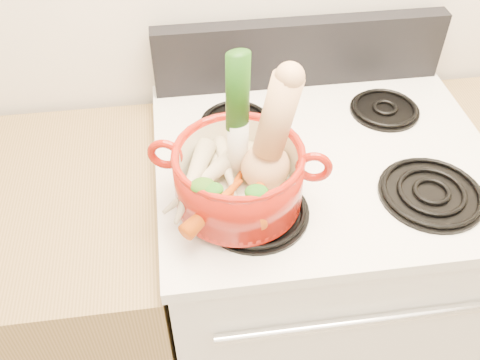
{
  "coord_description": "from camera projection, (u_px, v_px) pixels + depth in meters",
  "views": [
    {
      "loc": [
        -0.32,
        0.51,
        1.77
      ],
      "look_at": [
        -0.22,
        1.25,
        1.04
      ],
      "focal_mm": 40.0,
      "sensor_mm": 36.0,
      "label": 1
    }
  ],
  "objects": [
    {
      "name": "stove_body",
      "position": [
        307.0,
        279.0,
        1.58
      ],
      "size": [
        0.76,
        0.65,
        0.92
      ],
      "primitive_type": "cube",
      "color": "silver",
      "rests_on": "floor"
    },
    {
      "name": "cooktop",
      "position": [
        324.0,
        159.0,
        1.25
      ],
      "size": [
        0.78,
        0.67,
        0.03
      ],
      "primitive_type": "cube",
      "color": "silver",
      "rests_on": "stove_body"
    },
    {
      "name": "control_backsplash",
      "position": [
        300.0,
        53.0,
        1.39
      ],
      "size": [
        0.76,
        0.05,
        0.18
      ],
      "primitive_type": "cube",
      "color": "black",
      "rests_on": "cooktop"
    },
    {
      "name": "oven_handle",
      "position": [
        357.0,
        322.0,
        1.11
      ],
      "size": [
        0.6,
        0.02,
        0.02
      ],
      "primitive_type": "cylinder",
      "rotation": [
        0.0,
        1.57,
        0.0
      ],
      "color": "silver",
      "rests_on": "stove_body"
    },
    {
      "name": "burner_front_left",
      "position": [
        255.0,
        210.0,
        1.1
      ],
      "size": [
        0.22,
        0.22,
        0.02
      ],
      "primitive_type": "cylinder",
      "color": "black",
      "rests_on": "cooktop"
    },
    {
      "name": "burner_front_right",
      "position": [
        431.0,
        192.0,
        1.13
      ],
      "size": [
        0.22,
        0.22,
        0.02
      ],
      "primitive_type": "cylinder",
      "color": "black",
      "rests_on": "cooktop"
    },
    {
      "name": "burner_back_left",
      "position": [
        236.0,
        121.0,
        1.31
      ],
      "size": [
        0.17,
        0.17,
        0.02
      ],
      "primitive_type": "cylinder",
      "color": "black",
      "rests_on": "cooktop"
    },
    {
      "name": "burner_back_right",
      "position": [
        385.0,
        108.0,
        1.35
      ],
      "size": [
        0.17,
        0.17,
        0.02
      ],
      "primitive_type": "cylinder",
      "color": "black",
      "rests_on": "cooktop"
    },
    {
      "name": "dutch_oven",
      "position": [
        239.0,
        177.0,
        1.06
      ],
      "size": [
        0.32,
        0.32,
        0.13
      ],
      "primitive_type": "cylinder",
      "rotation": [
        0.0,
        0.0,
        -0.27
      ],
      "color": "#97150A",
      "rests_on": "burner_front_left"
    },
    {
      "name": "pot_handle_left",
      "position": [
        165.0,
        154.0,
        1.05
      ],
      "size": [
        0.07,
        0.03,
        0.07
      ],
      "primitive_type": "torus",
      "rotation": [
        1.57,
        0.0,
        -0.27
      ],
      "color": "#97150A",
      "rests_on": "dutch_oven"
    },
    {
      "name": "pot_handle_right",
      "position": [
        314.0,
        167.0,
        1.02
      ],
      "size": [
        0.07,
        0.03,
        0.07
      ],
      "primitive_type": "torus",
      "rotation": [
        1.57,
        0.0,
        -0.27
      ],
      "color": "#97150A",
      "rests_on": "dutch_oven"
    },
    {
      "name": "squash",
      "position": [
        267.0,
        135.0,
        1.02
      ],
      "size": [
        0.18,
        0.14,
        0.27
      ],
      "primitive_type": null,
      "rotation": [
        0.0,
        0.21,
        0.24
      ],
      "color": "tan",
      "rests_on": "dutch_oven"
    },
    {
      "name": "leek",
      "position": [
        238.0,
        117.0,
        1.02
      ],
      "size": [
        0.06,
        0.07,
        0.3
      ],
      "primitive_type": "cylinder",
      "rotation": [
        0.04,
        0.0,
        0.26
      ],
      "color": "silver",
      "rests_on": "dutch_oven"
    },
    {
      "name": "ginger",
      "position": [
        246.0,
        153.0,
        1.14
      ],
      "size": [
        0.1,
        0.08,
        0.05
      ],
      "primitive_type": "ellipsoid",
      "rotation": [
        0.0,
        0.0,
        -0.24
      ],
      "color": "tan",
      "rests_on": "dutch_oven"
    },
    {
      "name": "parsnip_0",
      "position": [
        213.0,
        170.0,
        1.1
      ],
      "size": [
        0.1,
        0.2,
        0.05
      ],
      "primitive_type": "cone",
      "rotation": [
        1.66,
        0.0,
        -0.36
      ],
      "color": "beige",
      "rests_on": "dutch_oven"
    },
    {
      "name": "parsnip_1",
      "position": [
        203.0,
        179.0,
        1.07
      ],
      "size": [
        0.2,
        0.16,
        0.06
      ],
      "primitive_type": "cone",
      "rotation": [
        1.66,
        0.0,
        -0.92
      ],
      "color": "beige",
      "rests_on": "dutch_oven"
    },
    {
      "name": "parsnip_2",
      "position": [
        226.0,
        163.0,
        1.1
      ],
      "size": [
        0.05,
        0.17,
        0.05
      ],
      "primitive_type": "cone",
      "rotation": [
        1.66,
        0.0,
        0.11
      ],
      "color": "beige",
      "rests_on": "dutch_oven"
    },
    {
      "name": "parsnip_3",
      "position": [
        192.0,
        180.0,
        1.05
      ],
      "size": [
        0.12,
        0.2,
        0.06
      ],
      "primitive_type": "cone",
      "rotation": [
        1.66,
        0.0,
        -0.39
      ],
      "color": "beige",
      "rests_on": "dutch_oven"
    },
    {
      "name": "carrot_0",
      "position": [
        230.0,
        195.0,
        1.06
      ],
      "size": [
        0.1,
        0.15,
        0.04
      ],
      "primitive_type": "cone",
      "rotation": [
        1.66,
        0.0,
        -0.52
      ],
      "color": "#DA560A",
      "rests_on": "dutch_oven"
    },
    {
      "name": "carrot_1",
      "position": [
        214.0,
        207.0,
        1.02
      ],
      "size": [
        0.15,
        0.14,
        0.05
      ],
      "primitive_type": "cone",
      "rotation": [
        1.66,
        0.0,
        -0.81
      ],
      "color": "#D1530A",
      "rests_on": "dutch_oven"
    },
    {
      "name": "carrot_2",
      "position": [
        260.0,
        191.0,
        1.04
      ],
      "size": [
        0.07,
        0.18,
        0.05
      ],
      "primitive_type": "cone",
      "rotation": [
        1.66,
        0.0,
        -0.19
      ],
      "color": "#D3470A",
      "rests_on": "dutch_oven"
    }
  ]
}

